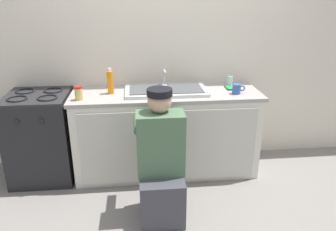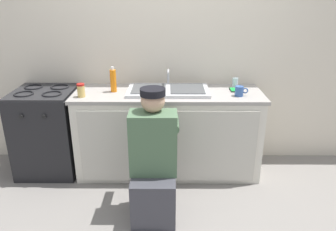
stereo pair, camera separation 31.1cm
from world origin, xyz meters
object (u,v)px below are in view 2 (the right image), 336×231
plumber_person (154,166)px  coffee_mug (239,91)px  sink_double_basin (168,90)px  stove_range (48,131)px  condiment_jar (81,90)px  soap_bottle_orange (113,81)px  water_glass (235,82)px  cell_phone (233,90)px

plumber_person → coffee_mug: 1.11m
sink_double_basin → stove_range: (-1.25, -0.00, -0.44)m
sink_double_basin → condiment_jar: size_ratio=6.25×
stove_range → soap_bottle_orange: bearing=0.6°
stove_range → coffee_mug: (1.92, -0.13, 0.47)m
sink_double_basin → plumber_person: 0.87m
stove_range → coffee_mug: 1.98m
water_glass → cell_phone: bearing=-106.3°
coffee_mug → condiment_jar: bearing=-178.6°
sink_double_basin → condiment_jar: (-0.82, -0.16, 0.05)m
condiment_jar → soap_bottle_orange: size_ratio=0.51×
stove_range → cell_phone: (1.90, 0.05, 0.43)m
cell_phone → water_glass: bearing=73.7°
water_glass → soap_bottle_orange: (-1.23, -0.17, 0.06)m
plumber_person → water_glass: (0.81, 0.92, 0.45)m
stove_range → condiment_jar: condiment_jar is taller
water_glass → coffee_mug: bearing=-92.6°
stove_range → plumber_person: size_ratio=0.80×
sink_double_basin → stove_range: bearing=-179.9°
plumber_person → soap_bottle_orange: (-0.42, 0.76, 0.52)m
stove_range → cell_phone: bearing=1.6°
plumber_person → sink_double_basin: bearing=81.3°
stove_range → coffee_mug: coffee_mug is taller
plumber_person → stove_range: bearing=146.4°
water_glass → cell_phone: water_glass is taller
coffee_mug → soap_bottle_orange: soap_bottle_orange is taller
stove_range → water_glass: (1.94, 0.17, 0.48)m
coffee_mug → cell_phone: 0.19m
water_glass → soap_bottle_orange: size_ratio=0.40×
sink_double_basin → stove_range: size_ratio=0.90×
sink_double_basin → soap_bottle_orange: 0.55m
water_glass → cell_phone: 0.13m
condiment_jar → soap_bottle_orange: 0.33m
stove_range → sink_double_basin: bearing=0.1°
sink_double_basin → cell_phone: size_ratio=5.71×
stove_range → water_glass: bearing=5.1°
sink_double_basin → soap_bottle_orange: (-0.54, 0.01, 0.09)m
plumber_person → coffee_mug: plumber_person is taller
sink_double_basin → soap_bottle_orange: bearing=179.4°
stove_range → condiment_jar: (0.43, -0.16, 0.49)m
sink_double_basin → condiment_jar: 0.83m
coffee_mug → soap_bottle_orange: 1.22m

